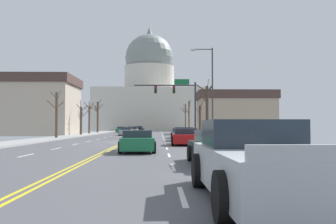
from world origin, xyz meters
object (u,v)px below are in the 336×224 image
object	(u,v)px
sedan_oncoming_00	(126,131)
street_lamp_right	(210,86)
sedan_near_00	(180,133)
sedan_near_02	(185,137)
sedan_oncoming_01	(133,130)
sedan_oncoming_02	(121,130)
pickup_truck_near_05	(258,163)
sedan_near_01	(183,134)
sedan_near_03	(138,141)
pedestrian_00	(210,129)
sedan_oncoming_03	(139,129)
signal_gantry	(178,96)
sedan_near_04	(220,148)
bicycle_parked	(219,136)

from	to	relation	value
sedan_oncoming_00	street_lamp_right	bearing A→B (deg)	-61.67
sedan_near_00	sedan_oncoming_00	xyz separation A→B (m)	(-7.19, 11.30, 0.03)
sedan_near_02	sedan_oncoming_01	distance (m)	37.56
sedan_oncoming_01	sedan_oncoming_02	size ratio (longest dim) A/B	0.92
pickup_truck_near_05	sedan_oncoming_00	xyz separation A→B (m)	(-6.84, 46.18, -0.15)
pickup_truck_near_05	sedan_oncoming_00	distance (m)	46.68
sedan_oncoming_00	sedan_oncoming_01	bearing A→B (deg)	89.51
sedan_near_00	sedan_near_01	bearing A→B (deg)	-90.30
sedan_near_02	sedan_near_03	bearing A→B (deg)	-113.87
sedan_oncoming_00	pedestrian_00	distance (m)	16.32
pickup_truck_near_05	sedan_oncoming_03	size ratio (longest dim) A/B	1.17
sedan_oncoming_00	sedan_oncoming_01	size ratio (longest dim) A/B	1.03
signal_gantry	sedan_oncoming_03	size ratio (longest dim) A/B	1.71
sedan_near_04	sedan_oncoming_01	world-z (taller)	sedan_near_04
sedan_oncoming_02	sedan_oncoming_03	world-z (taller)	sedan_oncoming_03
street_lamp_right	bicycle_parked	size ratio (longest dim) A/B	5.05
sedan_near_00	sedan_near_02	distance (m)	14.55
sedan_oncoming_01	sedan_oncoming_03	distance (m)	21.20
sedan_near_01	signal_gantry	bearing A→B (deg)	89.34
sedan_oncoming_02	pickup_truck_near_05	bearing A→B (deg)	-81.84
signal_gantry	street_lamp_right	xyz separation A→B (m)	(2.49, -10.96, 0.07)
signal_gantry	sedan_near_04	world-z (taller)	signal_gantry
sedan_near_04	sedan_oncoming_00	size ratio (longest dim) A/B	1.05
sedan_near_00	pickup_truck_near_05	xyz separation A→B (m)	(-0.35, -34.87, 0.18)
sedan_near_00	sedan_oncoming_03	distance (m)	44.20
sedan_oncoming_00	bicycle_parked	distance (m)	22.60
signal_gantry	bicycle_parked	size ratio (longest dim) A/B	4.47
sedan_near_00	sedan_near_03	xyz separation A→B (m)	(-3.55, -21.71, 0.03)
sedan_near_00	sedan_oncoming_00	size ratio (longest dim) A/B	1.00
pedestrian_00	sedan_near_01	bearing A→B (deg)	-119.64
bicycle_parked	pickup_truck_near_05	bearing A→B (deg)	-97.57
sedan_oncoming_00	sedan_oncoming_03	bearing A→B (deg)	89.92
sedan_near_03	bicycle_parked	size ratio (longest dim) A/B	2.52
sedan_near_02	bicycle_parked	distance (m)	6.71
pickup_truck_near_05	sedan_oncoming_03	distance (m)	78.78
street_lamp_right	sedan_near_02	size ratio (longest dim) A/B	1.93
street_lamp_right	pickup_truck_near_05	world-z (taller)	street_lamp_right
street_lamp_right	sedan_near_03	world-z (taller)	street_lamp_right
sedan_near_02	sedan_oncoming_01	world-z (taller)	sedan_oncoming_01
sedan_oncoming_02	sedan_oncoming_03	bearing A→B (deg)	67.94
pickup_truck_near_05	signal_gantry	bearing A→B (deg)	89.34
sedan_near_01	sedan_oncoming_01	world-z (taller)	sedan_near_01
sedan_near_01	sedan_oncoming_02	distance (m)	43.89
signal_gantry	pickup_truck_near_05	size ratio (longest dim) A/B	1.47
sedan_near_01	sedan_oncoming_02	world-z (taller)	sedan_near_01
signal_gantry	sedan_near_00	xyz separation A→B (m)	(-0.09, -4.13, -4.73)
pickup_truck_near_05	sedan_near_04	bearing A→B (deg)	87.33
sedan_oncoming_01	sedan_near_00	bearing A→B (deg)	-72.43
pedestrian_00	sedan_near_00	bearing A→B (deg)	162.57
sedan_near_02	sedan_oncoming_01	xyz separation A→B (m)	(-6.72, 36.96, -0.01)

